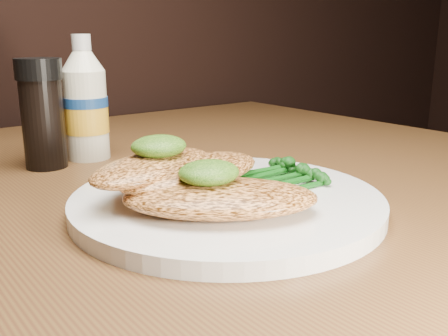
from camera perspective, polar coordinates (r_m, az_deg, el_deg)
plate at (r=0.47m, az=0.36°, el=-3.82°), size 0.29×0.29×0.01m
chicken_front at (r=0.41m, az=-0.44°, el=-3.40°), size 0.18×0.17×0.03m
chicken_mid at (r=0.46m, az=-3.70°, el=-0.43°), size 0.17×0.11×0.02m
chicken_back at (r=0.45m, az=-7.99°, el=0.13°), size 0.16×0.12×0.02m
pesto_front at (r=0.41m, az=-1.74°, el=-0.52°), size 0.05×0.05×0.02m
pesto_back at (r=0.46m, az=-7.44°, el=2.48°), size 0.06×0.06×0.02m
broccolini_bundle at (r=0.49m, az=4.75°, el=-0.82°), size 0.14×0.11×0.02m
mayo_bottle at (r=0.67m, az=-15.51°, el=7.68°), size 0.06×0.06×0.16m
pepper_grinder at (r=0.64m, az=-19.94°, el=5.79°), size 0.06×0.06×0.13m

